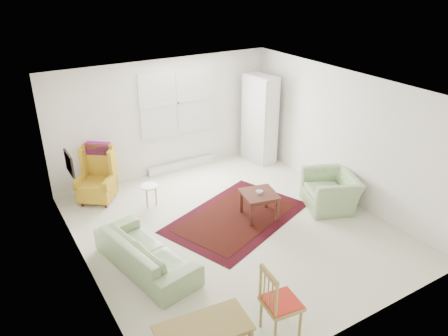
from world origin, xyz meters
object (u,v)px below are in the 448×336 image
armchair (331,188)px  coffee_table (259,205)px  sofa (145,247)px  cabinet (260,119)px  wingback_chair (95,175)px  desk_chair (282,301)px  stool (150,195)px

armchair → coffee_table: armchair is taller
sofa → cabinet: bearing=-68.9°
armchair → wingback_chair: 4.51m
coffee_table → wingback_chair: bearing=138.2°
cabinet → desk_chair: cabinet is taller
cabinet → desk_chair: bearing=-130.1°
sofa → coffee_table: size_ratio=3.13×
wingback_chair → stool: size_ratio=2.54×
armchair → desk_chair: 3.45m
armchair → desk_chair: desk_chair is taller
coffee_table → stool: coffee_table is taller
sofa → wingback_chair: bearing=-10.8°
cabinet → sofa: bearing=-155.1°
desk_chair → sofa: bearing=31.1°
coffee_table → stool: 2.10m
stool → armchair: bearing=-31.4°
cabinet → stool: bearing=-174.7°
sofa → armchair: (3.72, -0.06, 0.02)m
sofa → armchair: bearing=-102.4°
wingback_chair → stool: bearing=-3.2°
wingback_chair → coffee_table: wingback_chair is taller
cabinet → desk_chair: size_ratio=2.02×
sofa → desk_chair: 2.30m
desk_chair → wingback_chair: bearing=19.0°
wingback_chair → desk_chair: wingback_chair is taller
armchair → sofa: bearing=-68.6°
armchair → stool: (-2.94, 1.80, -0.18)m
wingback_chair → stool: wingback_chair is taller
armchair → wingback_chair: size_ratio=0.91×
sofa → stool: size_ratio=4.27×
wingback_chair → cabinet: (3.85, 0.00, 0.45)m
stool → cabinet: 3.22m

